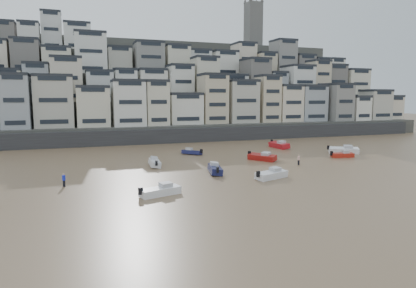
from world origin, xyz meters
name	(u,v)px	position (x,y,z in m)	size (l,w,h in m)	color
ground	(300,242)	(0.00, 0.00, 0.00)	(400.00, 400.00, 0.00)	#886949
harbor_wall	(188,135)	(10.00, 65.00, 1.75)	(140.00, 3.00, 3.50)	#38383A
hillside	(168,92)	(14.73, 104.84, 13.01)	(141.04, 66.00, 50.00)	#4C4C47
boat_e	(262,156)	(14.83, 34.46, 0.77)	(5.67, 1.86, 1.55)	maroon
boat_h	(192,151)	(5.07, 45.34, 0.61)	(4.50, 1.47, 1.23)	#161845
boat_a	(272,173)	(9.07, 20.78, 0.77)	(5.62, 1.84, 1.53)	silver
boat_f	(155,162)	(-4.37, 35.36, 0.73)	(5.37, 1.76, 1.46)	silver
boat_g	(344,149)	(34.05, 36.27, 0.86)	(6.28, 2.05, 1.71)	white
boat_i	(279,144)	(26.09, 47.81, 0.88)	(6.45, 2.11, 1.76)	#B3161D
boat_d	(342,154)	(30.70, 32.52, 0.63)	(4.63, 1.52, 1.26)	#B22316
boat_j	(160,189)	(-7.37, 17.24, 0.72)	(5.29, 1.73, 1.44)	white
boat_c	(215,168)	(3.00, 26.91, 0.76)	(5.61, 1.84, 1.53)	#161945
person_blue	(64,180)	(-17.94, 25.39, 0.87)	(0.44, 0.44, 1.74)	#1C2AD3
person_pink	(299,160)	(18.47, 28.44, 0.87)	(0.44, 0.44, 1.74)	beige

